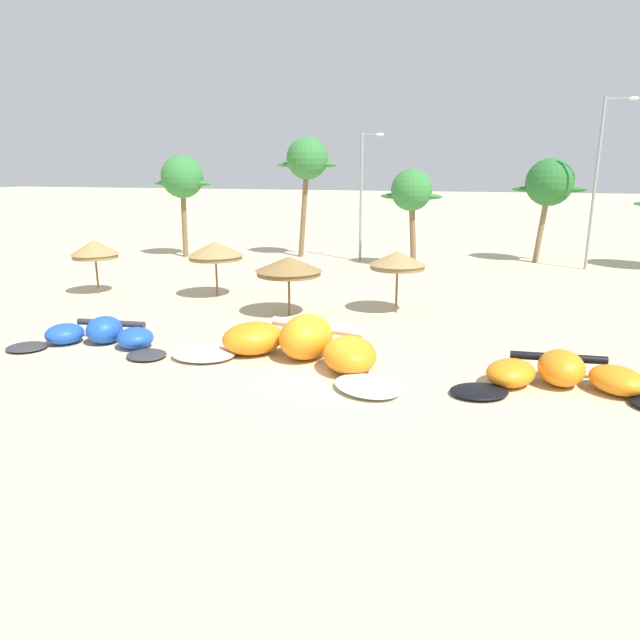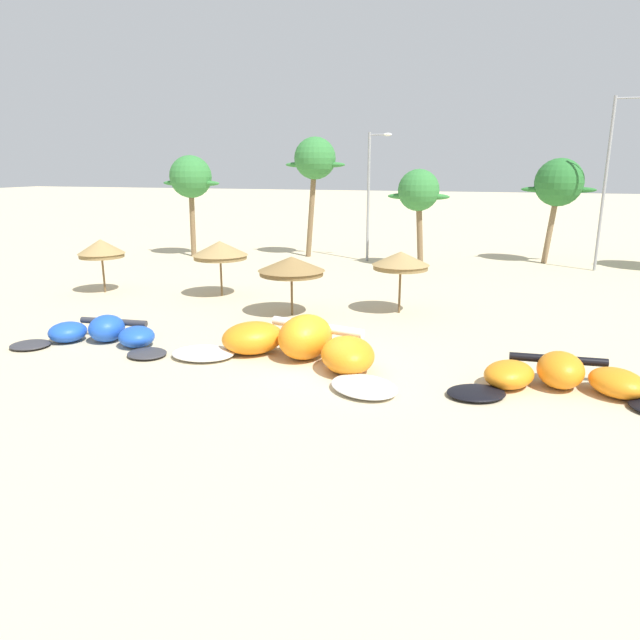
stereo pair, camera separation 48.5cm
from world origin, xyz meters
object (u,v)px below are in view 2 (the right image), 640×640
(beach_umbrella_near_palms, at_px, (291,266))
(palm_left, at_px, (315,160))
(kite_left_of_center, at_px, (562,378))
(beach_umbrella_outermost, at_px, (401,260))
(beach_umbrella_near_van, at_px, (101,248))
(palm_center_left, at_px, (559,184))
(kite_far_left, at_px, (102,334))
(lamppost_west, at_px, (370,191))
(palm_left_of_gap, at_px, (419,192))
(lamppost_west_center, at_px, (608,177))
(kite_left, at_px, (298,345))
(palm_leftmost, at_px, (191,178))
(beach_umbrella_middle, at_px, (220,250))

(beach_umbrella_near_palms, distance_m, palm_left, 17.00)
(kite_left_of_center, relative_size, beach_umbrella_outermost, 2.49)
(kite_left_of_center, distance_m, beach_umbrella_near_van, 22.32)
(palm_center_left, bearing_deg, palm_left, -173.35)
(beach_umbrella_outermost, bearing_deg, beach_umbrella_near_palms, -158.38)
(kite_far_left, distance_m, lamppost_west, 22.20)
(palm_left_of_gap, height_order, lamppost_west, lamppost_west)
(lamppost_west_center, bearing_deg, kite_left, -118.99)
(kite_left, height_order, palm_left_of_gap, palm_left_of_gap)
(palm_left_of_gap, height_order, lamppost_west_center, lamppost_west_center)
(beach_umbrella_near_van, height_order, palm_leftmost, palm_leftmost)
(kite_left, xyz_separation_m, beach_umbrella_outermost, (2.06, 7.46, 1.74))
(kite_left, bearing_deg, palm_leftmost, 126.78)
(palm_leftmost, xyz_separation_m, lamppost_west, (12.23, 1.57, -0.75))
(palm_leftmost, bearing_deg, lamppost_west, 7.32)
(palm_center_left, bearing_deg, kite_far_left, -125.30)
(kite_left_of_center, bearing_deg, lamppost_west_center, 79.86)
(kite_left, bearing_deg, kite_far_left, -178.30)
(kite_left, height_order, beach_umbrella_near_palms, beach_umbrella_near_palms)
(palm_leftmost, bearing_deg, beach_umbrella_middle, -55.59)
(beach_umbrella_near_van, relative_size, beach_umbrella_near_palms, 0.95)
(kite_far_left, relative_size, palm_center_left, 0.93)
(kite_left, bearing_deg, beach_umbrella_near_palms, 111.71)
(kite_far_left, bearing_deg, palm_leftmost, 109.85)
(palm_left, bearing_deg, palm_center_left, 6.65)
(kite_left_of_center, bearing_deg, palm_leftmost, 138.96)
(palm_center_left, bearing_deg, palm_left_of_gap, -153.44)
(kite_left_of_center, bearing_deg, palm_center_left, 86.69)
(palm_left_of_gap, xyz_separation_m, palm_center_left, (8.28, 4.14, 0.45))
(kite_left, bearing_deg, lamppost_west, 96.15)
(palm_leftmost, distance_m, palm_left, 8.59)
(palm_center_left, height_order, lamppost_west_center, lamppost_west_center)
(beach_umbrella_middle, relative_size, palm_left_of_gap, 0.45)
(palm_left, height_order, palm_center_left, palm_left)
(beach_umbrella_outermost, relative_size, palm_leftmost, 0.39)
(beach_umbrella_outermost, height_order, palm_left, palm_left)
(kite_left_of_center, xyz_separation_m, lamppost_west_center, (3.87, 21.66, 5.19))
(beach_umbrella_outermost, bearing_deg, beach_umbrella_middle, 174.99)
(beach_umbrella_outermost, bearing_deg, kite_far_left, -140.96)
(beach_umbrella_outermost, distance_m, palm_left_of_gap, 12.16)
(kite_left, xyz_separation_m, lamppost_west_center, (11.88, 21.45, 5.03))
(lamppost_west, bearing_deg, kite_left, -83.85)
(kite_left_of_center, xyz_separation_m, beach_umbrella_middle, (-14.87, 8.45, 1.88))
(kite_left, xyz_separation_m, beach_umbrella_middle, (-6.86, 8.24, 1.71))
(beach_umbrella_middle, height_order, lamppost_west_center, lamppost_west_center)
(palm_center_left, distance_m, lamppost_west_center, 3.26)
(kite_left_of_center, bearing_deg, beach_umbrella_near_van, 160.30)
(kite_left, bearing_deg, beach_umbrella_near_van, 150.58)
(beach_umbrella_outermost, bearing_deg, kite_left_of_center, -52.19)
(beach_umbrella_near_palms, height_order, lamppost_west, lamppost_west)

